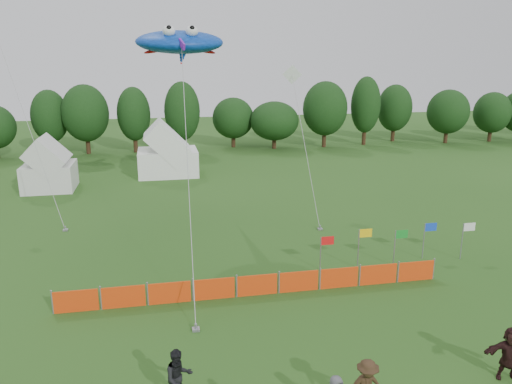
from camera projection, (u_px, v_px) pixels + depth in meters
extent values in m
cylinder|color=#382314|center=(53.00, 143.00, 57.11)|extent=(0.50, 0.50, 2.38)
ellipsoid|color=black|center=(50.00, 116.00, 56.30)|extent=(4.09, 4.09, 5.35)
cylinder|color=#382314|center=(88.00, 143.00, 57.06)|extent=(0.50, 0.50, 2.57)
ellipsoid|color=black|center=(85.00, 113.00, 56.19)|extent=(5.20, 5.20, 5.79)
cylinder|color=#382314|center=(135.00, 142.00, 58.02)|extent=(0.50, 0.50, 2.46)
ellipsoid|color=black|center=(134.00, 114.00, 57.19)|extent=(3.78, 3.78, 5.55)
cylinder|color=#382314|center=(183.00, 141.00, 57.70)|extent=(0.50, 0.50, 2.66)
ellipsoid|color=black|center=(182.00, 111.00, 56.80)|extent=(4.05, 4.05, 5.99)
cylinder|color=#382314|center=(233.00, 139.00, 61.45)|extent=(0.50, 0.50, 1.98)
ellipsoid|color=black|center=(233.00, 118.00, 60.78)|extent=(5.06, 5.06, 4.46)
cylinder|color=#382314|center=(274.00, 141.00, 60.50)|extent=(0.50, 0.50, 1.86)
ellipsoid|color=black|center=(274.00, 121.00, 59.87)|extent=(5.86, 5.86, 4.18)
cylinder|color=#382314|center=(324.00, 136.00, 61.42)|extent=(0.50, 0.50, 2.62)
ellipsoid|color=black|center=(325.00, 108.00, 60.53)|extent=(5.41, 5.41, 5.89)
cylinder|color=#382314|center=(364.00, 134.00, 63.03)|extent=(0.50, 0.50, 2.78)
ellipsoid|color=black|center=(366.00, 105.00, 62.09)|extent=(3.67, 3.67, 6.26)
cylinder|color=#382314|center=(393.00, 132.00, 65.79)|extent=(0.50, 0.50, 2.42)
ellipsoid|color=black|center=(395.00, 108.00, 64.97)|extent=(4.46, 4.46, 5.44)
cylinder|color=#382314|center=(446.00, 134.00, 64.36)|extent=(0.50, 0.50, 2.24)
ellipsoid|color=black|center=(448.00, 112.00, 63.60)|extent=(5.26, 5.26, 5.03)
cylinder|color=#382314|center=(490.00, 133.00, 65.61)|extent=(0.50, 0.50, 2.10)
ellipsoid|color=black|center=(492.00, 112.00, 64.90)|extent=(4.74, 4.74, 4.73)
cube|color=silver|center=(50.00, 177.00, 41.57)|extent=(3.99, 3.99, 2.19)
cube|color=white|center=(168.00, 162.00, 46.77)|extent=(5.43, 4.35, 2.39)
cube|color=red|center=(76.00, 301.00, 21.53)|extent=(1.90, 0.06, 1.00)
cube|color=red|center=(123.00, 297.00, 21.91)|extent=(1.90, 0.06, 1.00)
cube|color=red|center=(169.00, 293.00, 22.29)|extent=(1.90, 0.06, 1.00)
cube|color=red|center=(214.00, 289.00, 22.67)|extent=(1.90, 0.06, 1.00)
cube|color=red|center=(257.00, 285.00, 23.05)|extent=(1.90, 0.06, 1.00)
cube|color=red|center=(299.00, 281.00, 23.43)|extent=(1.90, 0.06, 1.00)
cube|color=red|center=(339.00, 278.00, 23.81)|extent=(1.90, 0.06, 1.00)
cube|color=red|center=(378.00, 274.00, 24.19)|extent=(1.90, 0.06, 1.00)
cube|color=red|center=(416.00, 271.00, 24.57)|extent=(1.90, 0.06, 1.00)
cylinder|color=gray|center=(320.00, 253.00, 25.72)|extent=(0.06, 0.06, 1.81)
cube|color=red|center=(327.00, 241.00, 25.61)|extent=(0.70, 0.02, 0.45)
cylinder|color=gray|center=(358.00, 249.00, 25.89)|extent=(0.06, 0.06, 2.14)
cube|color=yellow|center=(366.00, 233.00, 25.74)|extent=(0.70, 0.02, 0.45)
cylinder|color=gray|center=(394.00, 248.00, 26.24)|extent=(0.06, 0.06, 1.96)
cube|color=#148C26|center=(402.00, 234.00, 26.11)|extent=(0.70, 0.02, 0.45)
cylinder|color=gray|center=(424.00, 241.00, 27.16)|extent=(0.06, 0.06, 2.02)
cube|color=blue|center=(431.00, 227.00, 27.02)|extent=(0.70, 0.02, 0.45)
cylinder|color=gray|center=(462.00, 241.00, 27.08)|extent=(0.06, 0.06, 2.05)
cube|color=white|center=(469.00, 227.00, 26.94)|extent=(0.70, 0.02, 0.45)
imported|color=black|center=(179.00, 378.00, 15.62)|extent=(1.12, 0.99, 1.93)
imported|color=black|center=(510.00, 354.00, 16.91)|extent=(1.86, 1.14, 1.92)
ellipsoid|color=blue|center=(180.00, 42.00, 30.06)|extent=(5.43, 4.22, 1.85)
sphere|color=white|center=(169.00, 31.00, 28.71)|extent=(0.74, 0.74, 0.74)
sphere|color=white|center=(192.00, 31.00, 28.96)|extent=(0.74, 0.74, 0.74)
ellipsoid|color=red|center=(156.00, 50.00, 30.09)|extent=(1.55, 0.68, 0.24)
ellipsoid|color=red|center=(203.00, 50.00, 30.62)|extent=(1.55, 0.68, 0.24)
cube|color=purple|center=(182.00, 44.00, 28.19)|extent=(0.37, 0.96, 0.70)
cylinder|color=#A5A5A5|center=(188.00, 164.00, 24.33)|extent=(0.53, 11.82, 11.31)
cube|color=gray|center=(196.00, 329.00, 20.15)|extent=(0.30, 0.30, 0.10)
cube|color=white|center=(292.00, 74.00, 36.75)|extent=(1.42, 0.39, 1.42)
cylinder|color=#A5A5A5|center=(305.00, 147.00, 34.37)|extent=(0.08, 7.63, 9.50)
cube|color=gray|center=(320.00, 229.00, 31.99)|extent=(0.30, 0.30, 0.10)
cylinder|color=#A5A5A5|center=(24.00, 114.00, 33.22)|extent=(5.20, 7.96, 14.14)
cube|color=gray|center=(65.00, 230.00, 31.79)|extent=(0.30, 0.30, 0.10)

